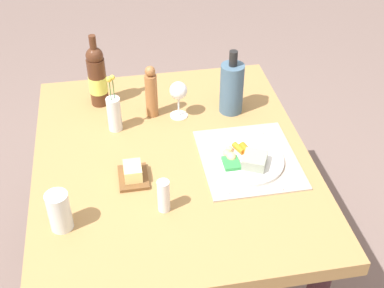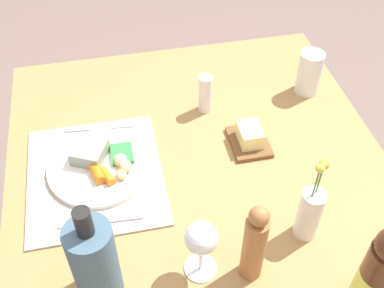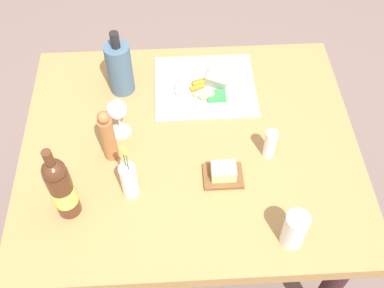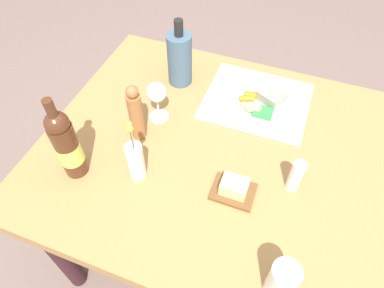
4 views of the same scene
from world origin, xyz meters
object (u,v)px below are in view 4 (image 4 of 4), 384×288
(water_tumbler, at_px, (281,282))
(wine_bottle, at_px, (67,145))
(knife, at_px, (219,91))
(dining_table, at_px, (215,164))
(salt_shaker, at_px, (296,176))
(fork, at_px, (301,115))
(pepper_mill, at_px, (136,114))
(wine_glass, at_px, (157,94))
(cooler_bottle, at_px, (180,59))
(dinner_plate, at_px, (262,102))
(butter_dish, at_px, (234,189))
(flower_vase, at_px, (136,160))

(water_tumbler, bearing_deg, wine_bottle, -11.82)
(knife, bearing_deg, wine_bottle, 61.65)
(dining_table, height_order, salt_shaker, salt_shaker)
(fork, height_order, water_tumbler, water_tumbler)
(pepper_mill, bearing_deg, wine_glass, -104.94)
(fork, bearing_deg, knife, 1.71)
(knife, relative_size, cooler_bottle, 0.73)
(knife, relative_size, water_tumbler, 1.46)
(dining_table, height_order, wine_bottle, wine_bottle)
(wine_bottle, bearing_deg, dinner_plate, -134.36)
(dinner_plate, relative_size, fork, 1.44)
(knife, distance_m, water_tumbler, 0.74)
(salt_shaker, relative_size, pepper_mill, 0.53)
(dining_table, height_order, cooler_bottle, cooler_bottle)
(knife, bearing_deg, fork, -179.80)
(salt_shaker, bearing_deg, wine_bottle, 15.30)
(salt_shaker, bearing_deg, dinner_plate, -61.44)
(butter_dish, bearing_deg, dinner_plate, -88.70)
(butter_dish, bearing_deg, flower_vase, 7.93)
(dining_table, bearing_deg, wine_bottle, 31.91)
(knife, height_order, cooler_bottle, cooler_bottle)
(dining_table, distance_m, flower_vase, 0.32)
(dinner_plate, height_order, salt_shaker, salt_shaker)
(fork, distance_m, pepper_mill, 0.59)
(water_tumbler, distance_m, flower_vase, 0.52)
(water_tumbler, bearing_deg, cooler_bottle, -51.36)
(dinner_plate, xyz_separation_m, wine_glass, (0.33, 0.19, 0.09))
(butter_dish, bearing_deg, salt_shaker, -152.34)
(cooler_bottle, bearing_deg, knife, 175.80)
(knife, xyz_separation_m, wine_bottle, (0.31, 0.51, 0.12))
(fork, distance_m, wine_glass, 0.52)
(knife, height_order, wine_glass, wine_glass)
(wine_glass, bearing_deg, salt_shaker, 165.92)
(dining_table, height_order, dinner_plate, dinner_plate)
(cooler_bottle, height_order, flower_vase, cooler_bottle)
(dining_table, distance_m, wine_bottle, 0.51)
(fork, distance_m, wine_bottle, 0.80)
(dinner_plate, distance_m, wine_bottle, 0.70)
(fork, relative_size, cooler_bottle, 0.69)
(water_tumbler, xyz_separation_m, pepper_mill, (0.55, -0.34, 0.05))
(wine_bottle, bearing_deg, fork, -142.25)
(pepper_mill, bearing_deg, wine_bottle, 59.12)
(wine_bottle, height_order, flower_vase, wine_bottle)
(dining_table, relative_size, butter_dish, 9.00)
(cooler_bottle, bearing_deg, salt_shaker, 146.21)
(wine_bottle, relative_size, pepper_mill, 1.39)
(dining_table, distance_m, fork, 0.36)
(salt_shaker, xyz_separation_m, wine_glass, (0.50, -0.13, 0.05))
(butter_dish, bearing_deg, fork, -109.30)
(butter_dish, bearing_deg, dining_table, -55.45)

